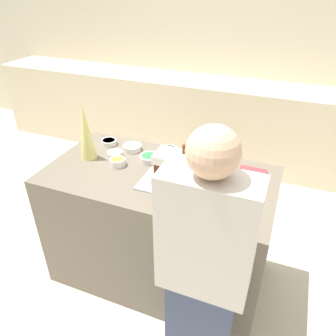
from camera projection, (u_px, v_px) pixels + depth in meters
ground_plane at (160, 270)px, 2.59m from camera, size 12.00×12.00×0.00m
wall_back at (237, 46)px, 3.73m from camera, size 8.00×0.05×2.60m
back_cabinet_block at (224, 123)px, 3.89m from camera, size 6.00×0.60×0.95m
kitchen_island at (160, 227)px, 2.35m from camera, size 1.50×0.79×0.90m
baking_tray at (173, 184)px, 2.02m from camera, size 0.41×0.29×0.01m
gingerbread_house at (174, 168)px, 1.96m from camera, size 0.22×0.16×0.26m
decorative_tree at (86, 132)px, 2.21m from camera, size 0.11×0.11×0.39m
candy_bowl_near_tray_right at (227, 173)px, 2.07m from camera, size 0.12×0.12×0.05m
candy_bowl_front_corner at (132, 147)px, 2.39m from camera, size 0.13×0.13×0.04m
candy_bowl_behind_tray at (169, 151)px, 2.32m from camera, size 0.11×0.11×0.05m
candy_bowl_far_left at (109, 142)px, 2.47m from camera, size 0.12×0.12×0.04m
candy_bowl_beside_tree at (115, 154)px, 2.30m from camera, size 0.11×0.11×0.04m
candy_bowl_far_right at (117, 162)px, 2.20m from camera, size 0.10×0.10×0.05m
candy_bowl_near_tray_left at (150, 158)px, 2.25m from camera, size 0.14×0.14×0.04m
cookbook at (252, 174)px, 2.10m from camera, size 0.17×0.15×0.02m
mug at (184, 206)px, 1.76m from camera, size 0.07×0.07×0.09m
person at (203, 276)px, 1.52m from camera, size 0.41×0.52×1.57m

